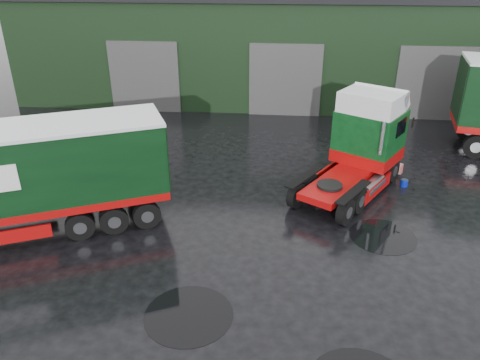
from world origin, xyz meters
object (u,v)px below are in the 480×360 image
object	(u,v)px
warehouse	(287,40)
hero_tractor	(350,149)
tree_back_b	(384,14)
wash_bucket	(404,183)

from	to	relation	value
warehouse	hero_tractor	world-z (taller)	warehouse
tree_back_b	wash_bucket	bearing A→B (deg)	-97.18
wash_bucket	tree_back_b	size ratio (longest dim) A/B	0.04
hero_tractor	wash_bucket	distance (m)	3.07
hero_tractor	wash_bucket	world-z (taller)	hero_tractor
hero_tractor	tree_back_b	xyz separation A→B (m)	(5.50, 25.50, 1.88)
wash_bucket	tree_back_b	world-z (taller)	tree_back_b
warehouse	tree_back_b	bearing A→B (deg)	51.34
tree_back_b	hero_tractor	bearing A→B (deg)	-102.17
warehouse	tree_back_b	world-z (taller)	tree_back_b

